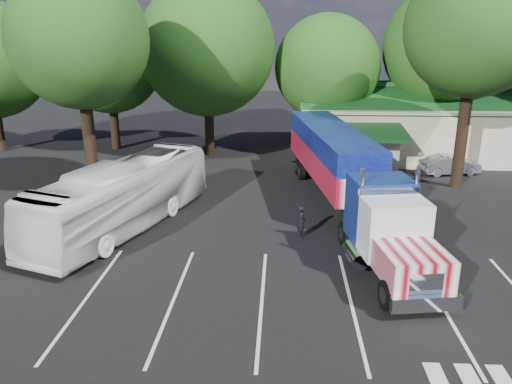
{
  "coord_description": "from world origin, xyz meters",
  "views": [
    {
      "loc": [
        0.63,
        -21.81,
        9.3
      ],
      "look_at": [
        -0.56,
        0.62,
        2.0
      ],
      "focal_mm": 35.0,
      "sensor_mm": 36.0,
      "label": 1
    }
  ],
  "objects_px": {
    "semi_truck": "(343,168)",
    "woman": "(301,222)",
    "tour_bus": "(124,196)",
    "bicycle": "(381,222)",
    "silver_sedan": "(450,165)"
  },
  "relations": [
    {
      "from": "semi_truck",
      "to": "woman",
      "type": "xyz_separation_m",
      "value": [
        -2.27,
        -3.87,
        -1.61
      ]
    },
    {
      "from": "semi_truck",
      "to": "tour_bus",
      "type": "xyz_separation_m",
      "value": [
        -10.87,
        -3.14,
        -0.74
      ]
    },
    {
      "from": "semi_truck",
      "to": "woman",
      "type": "height_order",
      "value": "semi_truck"
    },
    {
      "from": "semi_truck",
      "to": "tour_bus",
      "type": "bearing_deg",
      "value": -172.61
    },
    {
      "from": "woman",
      "to": "bicycle",
      "type": "distance_m",
      "value": 4.04
    },
    {
      "from": "semi_truck",
      "to": "woman",
      "type": "bearing_deg",
      "value": -129.07
    },
    {
      "from": "semi_truck",
      "to": "silver_sedan",
      "type": "height_order",
      "value": "semi_truck"
    },
    {
      "from": "bicycle",
      "to": "silver_sedan",
      "type": "xyz_separation_m",
      "value": [
        6.5,
        10.37,
        0.19
      ]
    },
    {
      "from": "tour_bus",
      "to": "silver_sedan",
      "type": "xyz_separation_m",
      "value": [
        19.0,
        10.64,
        -0.98
      ]
    },
    {
      "from": "woman",
      "to": "semi_truck",
      "type": "bearing_deg",
      "value": -44.99
    },
    {
      "from": "woman",
      "to": "bicycle",
      "type": "relative_size",
      "value": 0.86
    },
    {
      "from": "bicycle",
      "to": "silver_sedan",
      "type": "bearing_deg",
      "value": 56.5
    },
    {
      "from": "woman",
      "to": "silver_sedan",
      "type": "distance_m",
      "value": 15.41
    },
    {
      "from": "semi_truck",
      "to": "tour_bus",
      "type": "relative_size",
      "value": 1.71
    },
    {
      "from": "bicycle",
      "to": "semi_truck",
      "type": "bearing_deg",
      "value": 118.23
    }
  ]
}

